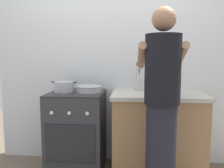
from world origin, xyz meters
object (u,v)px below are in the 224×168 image
(pot, at_px, (64,87))
(utensil_crock, at_px, (138,82))
(mixing_bowl, at_px, (89,89))
(oil_bottle, at_px, (178,83))
(stove_range, at_px, (77,131))
(spice_bottle, at_px, (157,90))
(person, at_px, (162,108))

(pot, height_order, utensil_crock, utensil_crock)
(mixing_bowl, relative_size, oil_bottle, 1.05)
(stove_range, bearing_deg, mixing_bowl, 5.96)
(pot, height_order, mixing_bowl, pot)
(stove_range, relative_size, pot, 3.17)
(stove_range, height_order, oil_bottle, oil_bottle)
(pot, distance_m, spice_bottle, 1.02)
(oil_bottle, distance_m, person, 0.57)
(stove_range, height_order, utensil_crock, utensil_crock)
(mixing_bowl, relative_size, utensil_crock, 0.85)
(stove_range, relative_size, spice_bottle, 11.17)
(stove_range, bearing_deg, person, -32.13)
(spice_bottle, height_order, person, person)
(spice_bottle, distance_m, person, 0.54)
(pot, relative_size, mixing_bowl, 1.00)
(stove_range, bearing_deg, spice_bottle, -1.00)
(stove_range, height_order, person, person)
(spice_bottle, bearing_deg, stove_range, 179.00)
(pot, distance_m, mixing_bowl, 0.28)
(stove_range, xyz_separation_m, utensil_crock, (0.69, 0.16, 0.55))
(stove_range, bearing_deg, utensil_crock, 13.23)
(stove_range, height_order, spice_bottle, spice_bottle)
(oil_bottle, bearing_deg, spice_bottle, 172.19)
(utensil_crock, relative_size, spice_bottle, 4.18)
(utensil_crock, bearing_deg, stove_range, -166.77)
(pot, bearing_deg, oil_bottle, -2.49)
(utensil_crock, height_order, oil_bottle, utensil_crock)
(spice_bottle, bearing_deg, mixing_bowl, 177.67)
(person, bearing_deg, spice_bottle, 89.01)
(utensil_crock, distance_m, person, 0.74)
(spice_bottle, height_order, oil_bottle, oil_bottle)
(mixing_bowl, bearing_deg, pot, -178.84)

